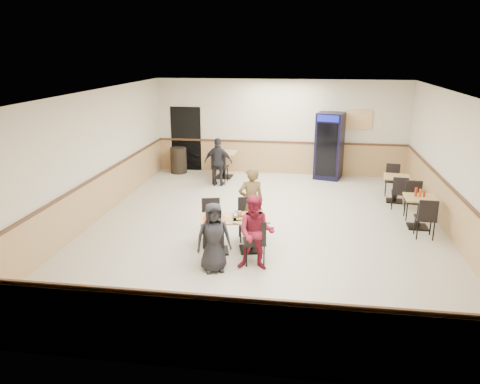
% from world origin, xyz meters
% --- Properties ---
extents(ground, '(10.00, 10.00, 0.00)m').
position_xyz_m(ground, '(0.00, 0.00, 0.00)').
color(ground, beige).
rests_on(ground, ground).
extents(room_shell, '(10.00, 10.00, 10.00)m').
position_xyz_m(room_shell, '(1.78, 2.55, 0.58)').
color(room_shell, silver).
rests_on(room_shell, ground).
extents(main_table, '(1.46, 0.97, 0.72)m').
position_xyz_m(main_table, '(-0.50, -1.34, 0.48)').
color(main_table, black).
rests_on(main_table, ground).
extents(main_chairs, '(1.52, 1.81, 0.91)m').
position_xyz_m(main_chairs, '(-0.54, -1.35, 0.46)').
color(main_chairs, black).
rests_on(main_chairs, ground).
extents(diner_woman_left, '(0.74, 0.62, 1.29)m').
position_xyz_m(diner_woman_left, '(-0.72, -2.24, 0.65)').
color(diner_woman_left, black).
rests_on(diner_woman_left, ground).
extents(diner_woman_right, '(0.70, 0.55, 1.41)m').
position_xyz_m(diner_woman_right, '(0.02, -2.06, 0.71)').
color(diner_woman_right, maroon).
rests_on(diner_woman_right, ground).
extents(diner_man_opposite, '(0.65, 0.54, 1.52)m').
position_xyz_m(diner_man_opposite, '(-0.27, -0.45, 0.76)').
color(diner_man_opposite, brown).
rests_on(diner_man_opposite, ground).
extents(lone_diner, '(0.85, 0.38, 1.42)m').
position_xyz_m(lone_diner, '(-1.69, 3.27, 0.71)').
color(lone_diner, black).
rests_on(lone_diner, ground).
extents(tabletop_clutter, '(1.20, 0.79, 0.12)m').
position_xyz_m(tabletop_clutter, '(-0.47, -1.41, 0.74)').
color(tabletop_clutter, red).
rests_on(tabletop_clutter, main_table).
extents(side_table_near, '(0.70, 0.70, 0.72)m').
position_xyz_m(side_table_near, '(3.42, 0.53, 0.48)').
color(side_table_near, black).
rests_on(side_table_near, ground).
extents(side_table_near_chair_south, '(0.44, 0.44, 0.92)m').
position_xyz_m(side_table_near_chair_south, '(3.42, -0.05, 0.46)').
color(side_table_near_chair_south, black).
rests_on(side_table_near_chair_south, ground).
extents(side_table_near_chair_north, '(0.44, 0.44, 0.92)m').
position_xyz_m(side_table_near_chair_north, '(3.42, 1.11, 0.46)').
color(side_table_near_chair_north, black).
rests_on(side_table_near_chair_north, ground).
extents(side_table_far, '(0.74, 0.74, 0.70)m').
position_xyz_m(side_table_far, '(3.22, 2.42, 0.46)').
color(side_table_far, black).
rests_on(side_table_far, ground).
extents(side_table_far_chair_south, '(0.46, 0.46, 0.88)m').
position_xyz_m(side_table_far_chair_south, '(3.22, 1.86, 0.44)').
color(side_table_far_chair_south, black).
rests_on(side_table_far_chair_south, ground).
extents(side_table_far_chair_north, '(0.46, 0.46, 0.88)m').
position_xyz_m(side_table_far_chair_north, '(3.22, 2.98, 0.44)').
color(side_table_far_chair_north, black).
rests_on(side_table_far_chair_north, ground).
extents(condiment_caddy, '(0.23, 0.06, 0.20)m').
position_xyz_m(condiment_caddy, '(3.39, 0.58, 0.81)').
color(condiment_caddy, '#9F260B').
rests_on(condiment_caddy, side_table_near).
extents(back_table, '(0.80, 0.80, 0.82)m').
position_xyz_m(back_table, '(-1.69, 4.20, 0.55)').
color(back_table, black).
rests_on(back_table, ground).
extents(back_table_chair_lone, '(0.50, 0.50, 1.04)m').
position_xyz_m(back_table_chair_lone, '(-1.69, 3.54, 0.52)').
color(back_table_chair_lone, black).
rests_on(back_table_chair_lone, ground).
extents(pepsi_cooler, '(0.94, 0.94, 2.05)m').
position_xyz_m(pepsi_cooler, '(1.55, 4.59, 1.03)').
color(pepsi_cooler, black).
rests_on(pepsi_cooler, ground).
extents(trash_bin, '(0.53, 0.53, 0.83)m').
position_xyz_m(trash_bin, '(-3.26, 4.55, 0.42)').
color(trash_bin, black).
rests_on(trash_bin, ground).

